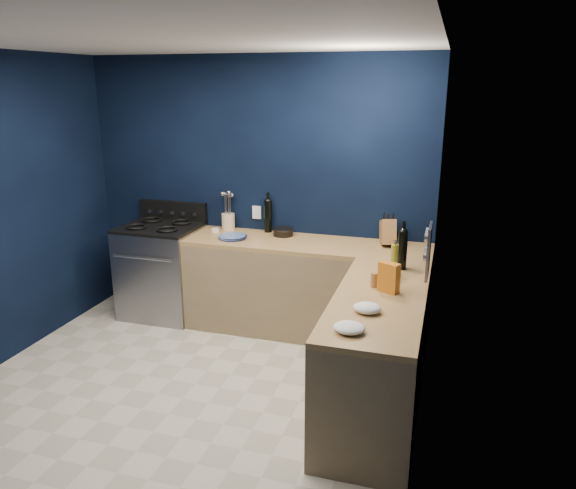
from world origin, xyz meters
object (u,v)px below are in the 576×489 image
at_px(plate_stack, 232,237).
at_px(knife_block, 388,232).
at_px(utensil_crock, 228,222).
at_px(crouton_bag, 389,278).
at_px(gas_range, 163,272).

height_order(plate_stack, knife_block, knife_block).
height_order(utensil_crock, crouton_bag, crouton_bag).
xyz_separation_m(plate_stack, crouton_bag, (1.59, -0.96, 0.09)).
relative_size(knife_block, crouton_bag, 1.06).
relative_size(plate_stack, utensil_crock, 1.56).
bearing_deg(plate_stack, utensil_crock, 118.98).
distance_m(plate_stack, utensil_crock, 0.35).
bearing_deg(gas_range, utensil_crock, 20.30).
height_order(plate_stack, crouton_bag, crouton_bag).
height_order(gas_range, utensil_crock, utensil_crock).
distance_m(utensil_crock, crouton_bag, 2.17).
distance_m(gas_range, knife_block, 2.33).
relative_size(plate_stack, crouton_bag, 1.18).
distance_m(plate_stack, crouton_bag, 1.86).
height_order(gas_range, plate_stack, plate_stack).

